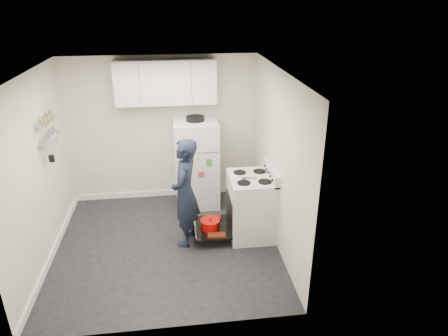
{
  "coord_description": "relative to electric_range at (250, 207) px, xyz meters",
  "views": [
    {
      "loc": [
        0.21,
        -4.98,
        3.39
      ],
      "look_at": [
        0.89,
        0.31,
        1.05
      ],
      "focal_mm": 32.0,
      "sensor_mm": 36.0,
      "label": 1
    }
  ],
  "objects": [
    {
      "name": "person",
      "position": [
        -0.96,
        -0.09,
        0.34
      ],
      "size": [
        0.52,
        0.67,
        1.61
      ],
      "primitive_type": "imported",
      "rotation": [
        0.0,
        0.0,
        -1.83
      ],
      "color": "#151D30",
      "rests_on": "ground"
    },
    {
      "name": "electric_range",
      "position": [
        0.0,
        0.0,
        0.0
      ],
      "size": [
        0.66,
        0.76,
        1.1
      ],
      "color": "silver",
      "rests_on": "ground"
    },
    {
      "name": "wall_shelf_rack",
      "position": [
        -2.78,
        0.34,
        1.21
      ],
      "size": [
        0.14,
        0.6,
        0.61
      ],
      "color": "#B2B2B7",
      "rests_on": "room"
    },
    {
      "name": "upper_cabinets",
      "position": [
        -1.16,
        1.28,
        1.63
      ],
      "size": [
        1.6,
        0.33,
        0.7
      ],
      "primitive_type": "cube",
      "color": "silver",
      "rests_on": "room"
    },
    {
      "name": "refrigerator",
      "position": [
        -0.72,
        1.1,
        0.29
      ],
      "size": [
        0.72,
        0.74,
        1.57
      ],
      "color": "silver",
      "rests_on": "ground"
    },
    {
      "name": "open_oven_door",
      "position": [
        -0.6,
        -0.02,
        -0.28
      ],
      "size": [
        0.55,
        0.7,
        0.23
      ],
      "color": "black",
      "rests_on": "ground"
    },
    {
      "name": "room",
      "position": [
        -1.29,
        -0.12,
        0.74
      ],
      "size": [
        3.21,
        3.21,
        2.51
      ],
      "color": "black",
      "rests_on": "ground"
    }
  ]
}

